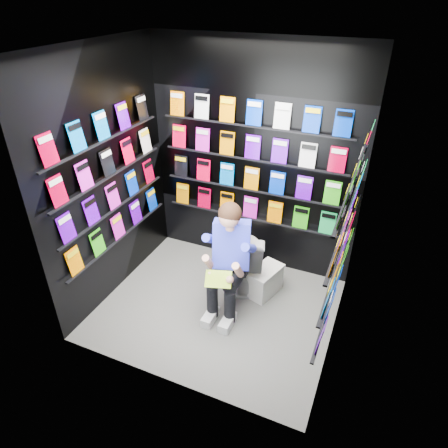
% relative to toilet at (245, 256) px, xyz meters
% --- Properties ---
extents(floor, '(2.40, 2.40, 0.00)m').
position_rel_toilet_xyz_m(floor, '(-0.11, -0.53, -0.37)').
color(floor, '#585855').
rests_on(floor, ground).
extents(ceiling, '(2.40, 2.40, 0.00)m').
position_rel_toilet_xyz_m(ceiling, '(-0.11, -0.53, 2.23)').
color(ceiling, white).
rests_on(ceiling, floor).
extents(wall_back, '(2.40, 0.04, 2.60)m').
position_rel_toilet_xyz_m(wall_back, '(-0.11, 0.47, 0.93)').
color(wall_back, black).
rests_on(wall_back, floor).
extents(wall_front, '(2.40, 0.04, 2.60)m').
position_rel_toilet_xyz_m(wall_front, '(-0.11, -1.53, 0.93)').
color(wall_front, black).
rests_on(wall_front, floor).
extents(wall_left, '(0.04, 2.00, 2.60)m').
position_rel_toilet_xyz_m(wall_left, '(-1.31, -0.53, 0.93)').
color(wall_left, black).
rests_on(wall_left, floor).
extents(wall_right, '(0.04, 2.00, 2.60)m').
position_rel_toilet_xyz_m(wall_right, '(1.09, -0.53, 0.93)').
color(wall_right, black).
rests_on(wall_right, floor).
extents(comics_back, '(2.10, 0.06, 1.37)m').
position_rel_toilet_xyz_m(comics_back, '(-0.11, 0.44, 0.94)').
color(comics_back, '#E50231').
rests_on(comics_back, wall_back).
extents(comics_left, '(0.06, 1.70, 1.37)m').
position_rel_toilet_xyz_m(comics_left, '(-1.28, -0.53, 0.94)').
color(comics_left, '#E50231').
rests_on(comics_left, wall_left).
extents(comics_right, '(0.06, 1.70, 1.37)m').
position_rel_toilet_xyz_m(comics_right, '(1.06, -0.53, 0.94)').
color(comics_right, '#E50231').
rests_on(comics_right, wall_right).
extents(toilet, '(0.63, 0.84, 0.73)m').
position_rel_toilet_xyz_m(toilet, '(0.00, 0.00, 0.00)').
color(toilet, white).
rests_on(toilet, floor).
extents(longbox, '(0.33, 0.45, 0.30)m').
position_rel_toilet_xyz_m(longbox, '(0.28, -0.09, -0.22)').
color(longbox, silver).
rests_on(longbox, floor).
extents(longbox_lid, '(0.35, 0.47, 0.03)m').
position_rel_toilet_xyz_m(longbox_lid, '(0.28, -0.09, -0.05)').
color(longbox_lid, silver).
rests_on(longbox_lid, longbox).
extents(reader, '(0.70, 0.85, 1.35)m').
position_rel_toilet_xyz_m(reader, '(0.00, -0.38, 0.39)').
color(reader, '#3038EC').
rests_on(reader, toilet).
extents(held_comic, '(0.29, 0.22, 0.11)m').
position_rel_toilet_xyz_m(held_comic, '(0.00, -0.73, 0.21)').
color(held_comic, green).
rests_on(held_comic, reader).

